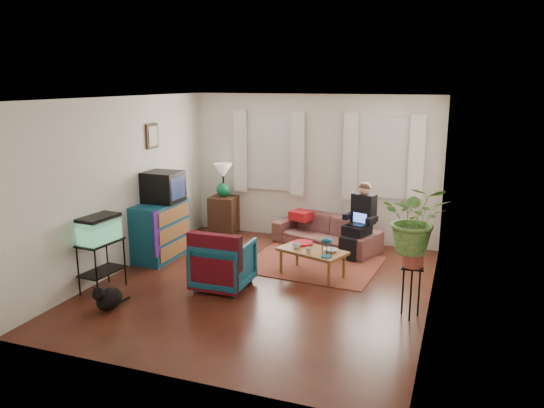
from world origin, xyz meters
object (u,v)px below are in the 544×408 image
at_px(dresser, 161,230).
at_px(armchair, 224,261).
at_px(coffee_table, 312,263).
at_px(side_table, 224,215).
at_px(plant_stand, 411,292).
at_px(aquarium_stand, 102,266).
at_px(sofa, 326,227).

distance_m(dresser, armchair, 1.70).
distance_m(dresser, coffee_table, 2.55).
distance_m(side_table, dresser, 1.72).
relative_size(coffee_table, plant_stand, 1.48).
bearing_deg(coffee_table, side_table, 162.38).
bearing_deg(aquarium_stand, dresser, 94.79).
bearing_deg(armchair, aquarium_stand, 24.02).
xyz_separation_m(side_table, dresser, (-0.34, -1.68, 0.11)).
bearing_deg(sofa, coffee_table, -64.26).
relative_size(sofa, side_table, 2.64).
xyz_separation_m(aquarium_stand, plant_stand, (4.05, 0.58, -0.02)).
bearing_deg(sofa, aquarium_stand, -109.45).
relative_size(sofa, aquarium_stand, 2.64).
xyz_separation_m(side_table, aquarium_stand, (-0.35, -3.17, -0.00)).
bearing_deg(armchair, side_table, -65.33).
xyz_separation_m(sofa, side_table, (-2.04, 0.22, -0.01)).
distance_m(side_table, plant_stand, 4.52).
bearing_deg(side_table, plant_stand, -34.96).
bearing_deg(plant_stand, coffee_table, 147.82).
height_order(dresser, plant_stand, dresser).
xyz_separation_m(dresser, armchair, (1.50, -0.81, -0.08)).
xyz_separation_m(armchair, coffee_table, (1.04, 0.85, -0.18)).
bearing_deg(sofa, plant_stand, -35.31).
relative_size(sofa, coffee_table, 1.91).
bearing_deg(coffee_table, sofa, 115.24).
height_order(side_table, armchair, armchair).
relative_size(side_table, dresser, 0.69).
distance_m(side_table, coffee_table, 2.74).
height_order(sofa, coffee_table, sofa).
bearing_deg(armchair, plant_stand, 177.42).
bearing_deg(coffee_table, plant_stand, -13.03).
distance_m(armchair, coffee_table, 1.35).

